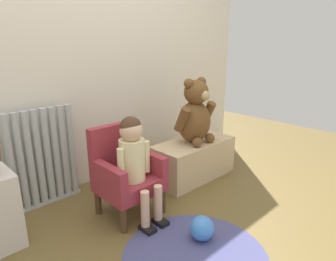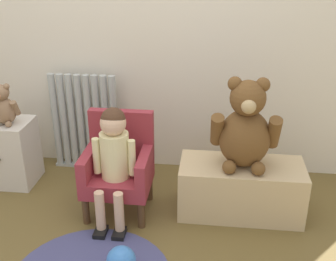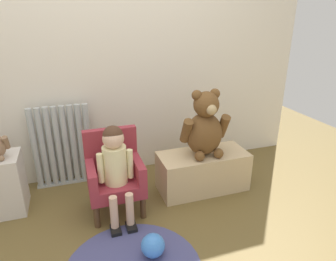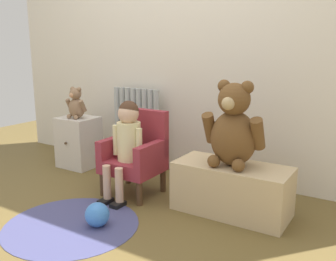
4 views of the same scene
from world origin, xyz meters
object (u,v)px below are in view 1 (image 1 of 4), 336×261
radiator (44,158)px  floor_rug (195,256)px  low_bench (193,159)px  toy_ball (202,228)px  child_figure (134,155)px  large_teddy_bear (195,115)px  child_armchair (126,171)px

radiator → floor_rug: bearing=-73.2°
low_bench → toy_ball: (-0.62, -0.62, -0.09)m
radiator → child_figure: bearing=-58.8°
large_teddy_bear → floor_rug: bearing=-138.0°
child_armchair → child_figure: size_ratio=0.88×
low_bench → floor_rug: bearing=-137.8°
large_teddy_bear → toy_ball: bearing=-135.2°
child_armchair → large_teddy_bear: size_ratio=1.13×
radiator → low_bench: radiator is taller
low_bench → child_figure: bearing=-169.4°
low_bench → toy_ball: low_bench is taller
floor_rug → toy_ball: toy_ball is taller
radiator → child_figure: (0.36, -0.60, 0.10)m
floor_rug → large_teddy_bear: bearing=42.0°
large_teddy_bear → floor_rug: size_ratio=0.66×
radiator → child_figure: radiator is taller
child_armchair → floor_rug: child_armchair is taller
radiator → child_armchair: bearing=-53.8°
child_figure → large_teddy_bear: (0.75, 0.13, 0.11)m
large_teddy_bear → child_armchair: bearing=-177.7°
child_figure → floor_rug: 0.71m
child_armchair → child_figure: 0.19m
floor_rug → toy_ball: (0.15, 0.08, 0.07)m
child_figure → toy_ball: child_figure is taller
child_figure → low_bench: 0.82m
child_armchair → toy_ball: 0.64m
child_figure → large_teddy_bear: bearing=10.2°
toy_ball → child_figure: bearing=105.5°
child_armchair → toy_ball: bearing=-77.1°
radiator → toy_ball: size_ratio=4.75×
radiator → toy_ball: 1.21m
low_bench → toy_ball: 0.88m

